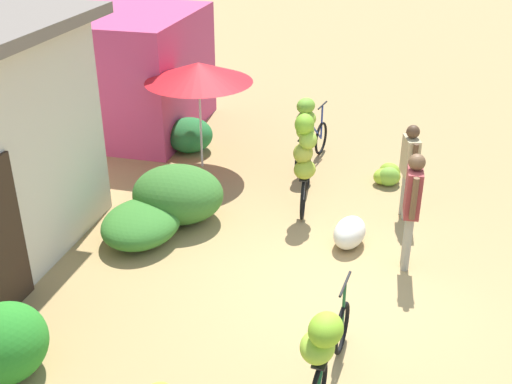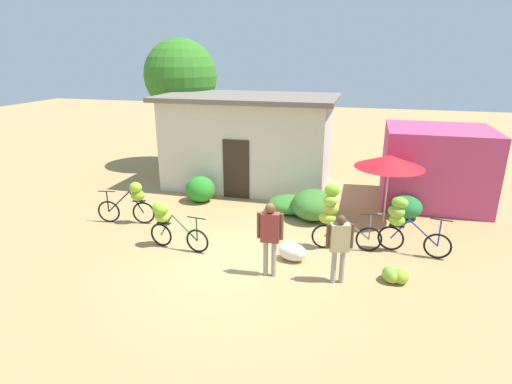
{
  "view_description": "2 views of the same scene",
  "coord_description": "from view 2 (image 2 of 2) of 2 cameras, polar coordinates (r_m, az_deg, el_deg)",
  "views": [
    {
      "loc": [
        -7.05,
        -0.56,
        4.95
      ],
      "look_at": [
        0.33,
        1.35,
        1.12
      ],
      "focal_mm": 44.42,
      "sensor_mm": 36.0,
      "label": 1
    },
    {
      "loc": [
        2.54,
        -8.64,
        4.71
      ],
      "look_at": [
        -0.1,
        1.37,
        1.21
      ],
      "focal_mm": 28.96,
      "sensor_mm": 36.0,
      "label": 2
    }
  ],
  "objects": [
    {
      "name": "banana_pile_on_ground",
      "position": [
        9.55,
        18.46,
        -10.82
      ],
      "size": [
        0.68,
        0.61,
        0.35
      ],
      "color": "#90B82E",
      "rests_on": "ground"
    },
    {
      "name": "hedge_bush_front_left",
      "position": [
        13.76,
        -7.7,
        0.4
      ],
      "size": [
        0.97,
        0.92,
        0.86
      ],
      "primitive_type": "ellipsoid",
      "color": "#288225",
      "rests_on": "ground"
    },
    {
      "name": "bicycle_center_loaded",
      "position": [
        10.33,
        10.76,
        -2.87
      ],
      "size": [
        1.73,
        0.39,
        1.71
      ],
      "color": "black",
      "rests_on": "ground"
    },
    {
      "name": "market_umbrella",
      "position": [
        12.18,
        17.97,
        4.04
      ],
      "size": [
        1.94,
        1.94,
        1.99
      ],
      "color": "beige",
      "rests_on": "ground"
    },
    {
      "name": "hedge_bush_front_right",
      "position": [
        12.78,
        4.81,
        -1.72
      ],
      "size": [
        1.41,
        1.15,
        0.53
      ],
      "primitive_type": "ellipsoid",
      "color": "#36762A",
      "rests_on": "ground"
    },
    {
      "name": "person_vendor",
      "position": [
        8.91,
        1.96,
        -5.52
      ],
      "size": [
        0.58,
        0.23,
        1.72
      ],
      "color": "gray",
      "rests_on": "ground"
    },
    {
      "name": "shop_pink",
      "position": [
        14.55,
        23.53,
        3.3
      ],
      "size": [
        3.2,
        2.8,
        2.47
      ],
      "primitive_type": "cube",
      "color": "#BD3D6C",
      "rests_on": "ground"
    },
    {
      "name": "ground_plane",
      "position": [
        10.16,
        -1.44,
        -8.93
      ],
      "size": [
        60.0,
        60.0,
        0.0
      ],
      "primitive_type": "plane",
      "color": "#A68553"
    },
    {
      "name": "person_bystander",
      "position": [
        8.86,
        11.46,
        -6.79
      ],
      "size": [
        0.56,
        0.3,
        1.57
      ],
      "color": "gray",
      "rests_on": "ground"
    },
    {
      "name": "tree_behind_building",
      "position": [
        17.7,
        -10.35,
        15.38
      ],
      "size": [
        2.95,
        2.95,
        5.29
      ],
      "color": "brown",
      "rests_on": "ground"
    },
    {
      "name": "hedge_bush_by_door",
      "position": [
        13.11,
        20.02,
        -1.97
      ],
      "size": [
        0.92,
        0.92,
        0.67
      ],
      "primitive_type": "ellipsoid",
      "color": "#247436",
      "rests_on": "ground"
    },
    {
      "name": "bicycle_by_shop",
      "position": [
        10.65,
        19.58,
        -3.69
      ],
      "size": [
        1.71,
        0.47,
        1.43
      ],
      "color": "black",
      "rests_on": "ground"
    },
    {
      "name": "bicycle_leftmost",
      "position": [
        12.29,
        -16.71,
        -1.01
      ],
      "size": [
        1.69,
        0.44,
        1.27
      ],
      "color": "black",
      "rests_on": "ground"
    },
    {
      "name": "produce_sack",
      "position": [
        9.95,
        5.02,
        -8.22
      ],
      "size": [
        0.78,
        0.58,
        0.44
      ],
      "primitive_type": "ellipsoid",
      "rotation": [
        0.0,
        0.0,
        2.93
      ],
      "color": "silver",
      "rests_on": "ground"
    },
    {
      "name": "building_low",
      "position": [
        15.12,
        -1.05,
        7.08
      ],
      "size": [
        6.24,
        3.53,
        3.3
      ],
      "color": "beige",
      "rests_on": "ground"
    },
    {
      "name": "hedge_bush_mid",
      "position": [
        12.33,
        7.9,
        -1.75
      ],
      "size": [
        1.27,
        1.45,
        0.88
      ],
      "primitive_type": "ellipsoid",
      "color": "#38712A",
      "rests_on": "ground"
    },
    {
      "name": "bicycle_near_pile",
      "position": [
        10.57,
        -12.16,
        -3.85
      ],
      "size": [
        1.65,
        0.45,
        1.2
      ],
      "color": "black",
      "rests_on": "ground"
    }
  ]
}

